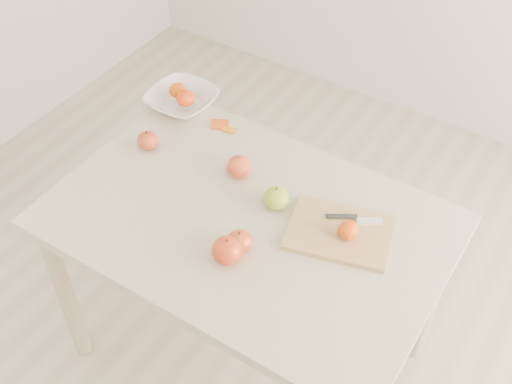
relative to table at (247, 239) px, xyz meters
The scene contains 15 objects.
ground 0.65m from the table, ahead, with size 3.50×3.50×0.00m, color #C6B293.
table is the anchor object (origin of this frame).
cutting_board 0.30m from the table, 19.01° to the left, with size 0.30×0.22×0.02m, color tan.
board_tangerine 0.34m from the table, 15.44° to the left, with size 0.06×0.06×0.05m, color #D35007.
fruit_bowl 0.62m from the table, 146.15° to the left, with size 0.24×0.24×0.06m, color white.
bowl_tangerine_near 0.65m from the table, 146.65° to the left, with size 0.06×0.06×0.05m, color orange.
bowl_tangerine_far 0.60m from the table, 145.72° to the left, with size 0.07×0.07×0.06m, color #C93F07.
orange_peel_a 0.47m from the table, 135.29° to the left, with size 0.06×0.04×0.00m, color #DD4A0F.
orange_peel_b 0.44m from the table, 131.47° to the left, with size 0.04×0.04×0.00m, color orange.
paring_knife 0.38m from the table, 27.36° to the left, with size 0.16×0.09×0.01m.
apple_green 0.17m from the table, 62.23° to the left, with size 0.08×0.08×0.07m, color olive.
apple_red_b 0.49m from the table, 168.60° to the left, with size 0.07×0.07×0.06m, color maroon.
apple_red_e 0.18m from the table, 66.79° to the right, with size 0.07×0.07×0.07m, color maroon.
apple_red_a 0.24m from the table, 130.91° to the left, with size 0.08×0.08×0.07m, color maroon.
apple_red_c 0.22m from the table, 75.81° to the right, with size 0.09×0.09×0.08m, color maroon.
Camera 1 is at (0.74, -1.11, 2.18)m, focal length 45.00 mm.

